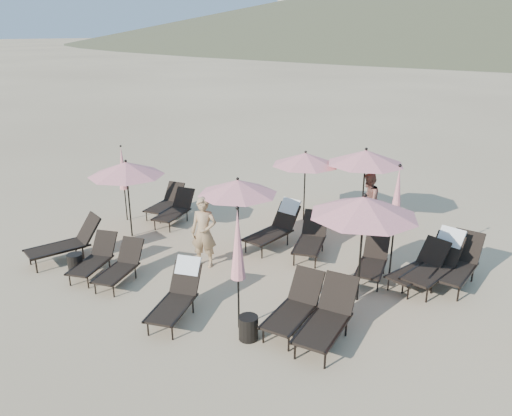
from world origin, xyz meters
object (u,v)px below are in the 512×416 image
Objects in this scene: lounger_3 at (178,293)px; umbrella_closed_1 at (397,200)px; umbrella_open_1 at (238,187)px; lounger_5 at (328,317)px; lounger_0 at (67,242)px; lounger_4 at (295,306)px; umbrella_open_0 at (126,169)px; lounger_8 at (276,226)px; lounger_1 at (95,258)px; umbrella_open_2 at (364,206)px; umbrella_closed_2 at (123,169)px; beachgoer_b at (368,200)px; umbrella_open_4 at (366,157)px; side_table_0 at (75,264)px; umbrella_closed_0 at (238,245)px; lounger_10 at (373,260)px; lounger_12 at (420,267)px; lounger_11 at (458,263)px; lounger_6 at (166,202)px; lounger_7 at (175,209)px; beachgoer_a at (204,232)px; lounger_9 at (311,238)px; umbrella_open_3 at (305,159)px; lounger_2 at (121,266)px; lounger_13 at (437,261)px; side_table_1 at (248,328)px.

lounger_3 is 0.64× the size of umbrella_closed_1.
lounger_5 is at bearing -31.24° from umbrella_open_1.
umbrella_open_1 is (3.62, 2.46, 1.42)m from lounger_0.
lounger_0 is 6.39m from lounger_4.
umbrella_open_0 is at bearing 130.82° from lounger_3.
lounger_8 is 0.68× the size of umbrella_closed_1.
umbrella_open_0 reaches higher than lounger_1.
umbrella_open_2 is 7.98m from umbrella_closed_2.
umbrella_open_1 reaches higher than beachgoer_b.
side_table_0 is at bearing -125.24° from umbrella_open_4.
umbrella_open_2 is 0.96× the size of umbrella_closed_0.
lounger_12 is at bearing -0.48° from lounger_10.
lounger_3 is at bearing -168.23° from lounger_5.
lounger_11 is 3.09m from umbrella_open_2.
lounger_1 is 0.87× the size of lounger_5.
lounger_6 is (-7.28, 3.55, -0.06)m from lounger_5.
beachgoer_a is at bearing -45.66° from lounger_7.
umbrella_open_0 is 0.81× the size of umbrella_closed_1.
umbrella_open_4 is (0.38, 2.61, 1.68)m from lounger_9.
umbrella_closed_1 is at bearing -10.00° from lounger_7.
lounger_5 is at bearing -58.67° from umbrella_open_3.
beachgoer_b is at bearing 46.05° from lounger_2.
lounger_5 is at bearing -13.08° from lounger_1.
lounger_8 is 4.70m from lounger_11.
lounger_13 is (8.44, -0.12, 0.14)m from lounger_6.
lounger_3 reaches higher than lounger_12.
lounger_4 is 6.23m from umbrella_open_3.
umbrella_open_2 is (7.04, 2.06, 1.68)m from lounger_0.
lounger_4 is 0.90× the size of lounger_8.
lounger_0 is 7.53m from umbrella_open_2.
umbrella_open_4 is at bearing 46.56° from lounger_2.
side_table_0 is (-2.98, -6.24, -1.70)m from umbrella_open_3.
umbrella_open_4 is (-0.90, 5.88, 1.69)m from lounger_4.
lounger_13 is (-0.42, -0.29, 0.07)m from lounger_11.
lounger_5 is at bearing -108.75° from lounger_11.
side_table_1 is at bearing -30.85° from umbrella_closed_0.
lounger_8 is 0.81× the size of umbrella_closed_2.
lounger_10 is at bearing 67.62° from umbrella_closed_0.
lounger_11 is 1.05× the size of beachgoer_a.
umbrella_open_0 is at bearing -132.68° from umbrella_open_3.
lounger_1 is 0.66× the size of umbrella_open_2.
lounger_13 reaches higher than lounger_2.
side_table_0 is (-7.92, -4.45, -0.25)m from lounger_11.
lounger_6 is 0.93× the size of beachgoer_a.
umbrella_open_4 is 3.33m from umbrella_closed_1.
lounger_3 is 5.94m from lounger_13.
lounger_4 is at bearing 57.46° from side_table_1.
lounger_0 is 0.82× the size of umbrella_open_4.
lounger_4 is 0.62× the size of umbrella_closed_1.
side_table_1 is at bearing -125.25° from lounger_4.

